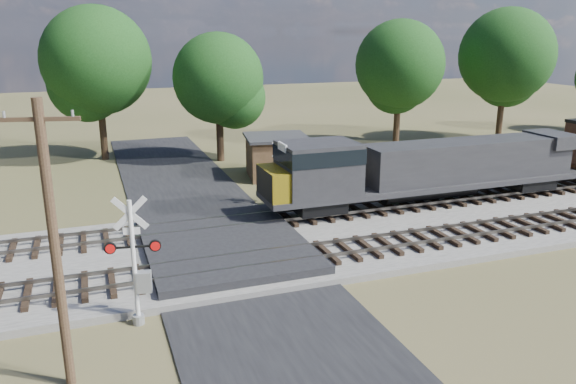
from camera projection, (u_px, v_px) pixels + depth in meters
name	position (u px, v px, depth m)	size (l,w,h in m)	color
ground	(227.00, 256.00, 25.13)	(160.00, 160.00, 0.00)	#474A27
ballast_bed	(414.00, 224.00, 28.79)	(140.00, 10.00, 0.30)	gray
road	(227.00, 255.00, 25.12)	(7.00, 60.00, 0.08)	black
crossing_panel	(224.00, 246.00, 25.49)	(7.00, 9.00, 0.62)	#262628
track_near	(308.00, 255.00, 24.22)	(140.00, 2.60, 0.33)	black
track_far	(272.00, 219.00, 28.74)	(140.00, 2.60, 0.33)	black
crossing_signal_near	(138.00, 273.00, 18.80)	(1.84, 0.48, 4.58)	silver
crossing_signal_far	(278.00, 179.00, 32.10)	(1.51, 0.40, 3.78)	silver
utility_pole	(54.00, 243.00, 14.84)	(1.96, 0.53, 8.13)	#39231A
equipment_shed	(277.00, 156.00, 38.57)	(4.78, 4.78, 2.85)	#412F1B
treeline	(194.00, 67.00, 42.11)	(81.02, 12.41, 11.80)	black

